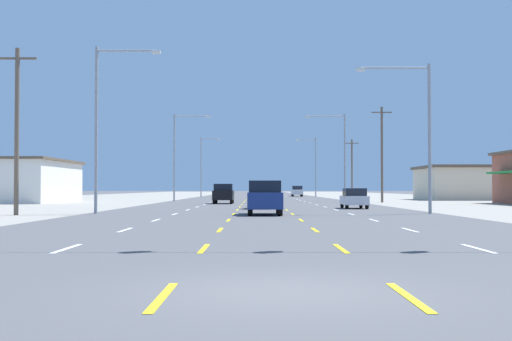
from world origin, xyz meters
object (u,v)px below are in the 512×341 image
(streetlight_left_row_0, at_px, (105,117))
(streetlight_right_row_0, at_px, (423,125))
(hatchback_far_right_mid, at_px, (356,198))
(streetlight_right_row_1, at_px, (343,150))
(hatchback_center_turn_near, at_px, (263,198))
(streetlight_right_row_2, at_px, (316,163))
(sedan_center_turn_far, at_px, (260,193))
(streetlight_left_row_1, at_px, (180,151))
(suv_center_turn_nearest, at_px, (267,197))
(suv_far_right_farther, at_px, (299,191))
(streetlight_left_row_2, at_px, (205,163))
(suv_inner_left_midfar, at_px, (226,193))

(streetlight_left_row_0, distance_m, streetlight_right_row_0, 19.42)
(streetlight_right_row_0, bearing_deg, hatchback_far_right_mid, 104.15)
(streetlight_right_row_1, bearing_deg, streetlight_left_row_0, -116.78)
(hatchback_center_turn_near, distance_m, streetlight_right_row_2, 68.33)
(hatchback_center_turn_near, height_order, sedan_center_turn_far, hatchback_center_turn_near)
(hatchback_center_turn_near, relative_size, streetlight_right_row_1, 0.37)
(streetlight_right_row_2, bearing_deg, streetlight_left_row_1, -116.93)
(suv_center_turn_nearest, height_order, streetlight_right_row_0, streetlight_right_row_0)
(suv_far_right_farther, bearing_deg, streetlight_left_row_2, -159.50)
(suv_center_turn_nearest, relative_size, streetlight_right_row_2, 0.47)
(suv_inner_left_midfar, xyz_separation_m, sedan_center_turn_far, (3.48, 33.52, -0.27))
(streetlight_left_row_1, distance_m, streetlight_left_row_2, 38.50)
(suv_far_right_farther, xyz_separation_m, streetlight_right_row_2, (2.61, -6.39, 4.91))
(hatchback_center_turn_near, xyz_separation_m, sedan_center_turn_far, (-0.15, 50.13, -0.03))
(streetlight_left_row_1, xyz_separation_m, streetlight_left_row_2, (-0.14, 38.50, -0.02))
(suv_inner_left_midfar, bearing_deg, streetlight_right_row_2, 75.11)
(streetlight_right_row_0, bearing_deg, sedan_center_turn_far, 99.36)
(suv_far_right_farther, xyz_separation_m, streetlight_left_row_0, (-17.00, -83.39, 4.83))
(sedan_center_turn_far, distance_m, streetlight_right_row_2, 20.65)
(hatchback_center_turn_near, distance_m, streetlight_left_row_0, 14.57)
(streetlight_right_row_0, relative_size, streetlight_right_row_1, 0.88)
(hatchback_far_right_mid, distance_m, streetlight_right_row_0, 11.52)
(sedan_center_turn_far, xyz_separation_m, streetlight_left_row_0, (-9.58, -59.71, 5.11))
(streetlight_left_row_0, bearing_deg, suv_far_right_farther, 78.47)
(suv_center_turn_nearest, bearing_deg, streetlight_right_row_2, 82.93)
(streetlight_left_row_1, bearing_deg, streetlight_left_row_0, -90.08)
(suv_far_right_farther, bearing_deg, streetlight_right_row_1, -86.91)
(sedan_center_turn_far, relative_size, streetlight_left_row_0, 0.44)
(sedan_center_turn_far, distance_m, streetlight_left_row_0, 60.68)
(streetlight_left_row_2, bearing_deg, sedan_center_turn_far, -60.79)
(sedan_center_turn_far, height_order, streetlight_left_row_2, streetlight_left_row_2)
(hatchback_center_turn_near, bearing_deg, suv_center_turn_nearest, -89.32)
(suv_far_right_farther, bearing_deg, sedan_center_turn_far, -107.41)
(suv_center_turn_nearest, distance_m, streetlight_left_row_1, 41.54)
(hatchback_far_right_mid, distance_m, streetlight_right_row_2, 67.00)
(streetlight_left_row_0, bearing_deg, hatchback_far_right_mid, 31.34)
(sedan_center_turn_far, height_order, streetlight_right_row_0, streetlight_right_row_0)
(hatchback_center_turn_near, bearing_deg, suv_far_right_farther, 84.37)
(hatchback_far_right_mid, distance_m, streetlight_left_row_2, 69.06)
(streetlight_right_row_0, height_order, streetlight_left_row_2, streetlight_left_row_2)
(suv_center_turn_nearest, relative_size, streetlight_left_row_1, 0.47)
(streetlight_right_row_2, bearing_deg, suv_center_turn_nearest, -97.07)
(streetlight_right_row_0, height_order, streetlight_left_row_1, streetlight_left_row_1)
(streetlight_right_row_0, xyz_separation_m, streetlight_right_row_2, (0.19, 77.00, 0.56))
(hatchback_center_turn_near, height_order, hatchback_far_right_mid, same)
(streetlight_right_row_1, bearing_deg, hatchback_far_right_mid, -95.25)
(streetlight_right_row_2, bearing_deg, streetlight_right_row_0, -90.14)
(suv_inner_left_midfar, distance_m, streetlight_right_row_0, 29.70)
(suv_center_turn_nearest, relative_size, streetlight_left_row_2, 0.46)
(suv_center_turn_nearest, distance_m, streetlight_right_row_2, 79.30)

